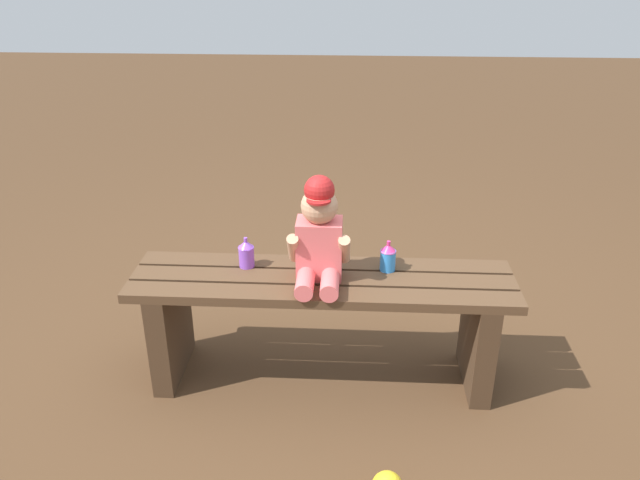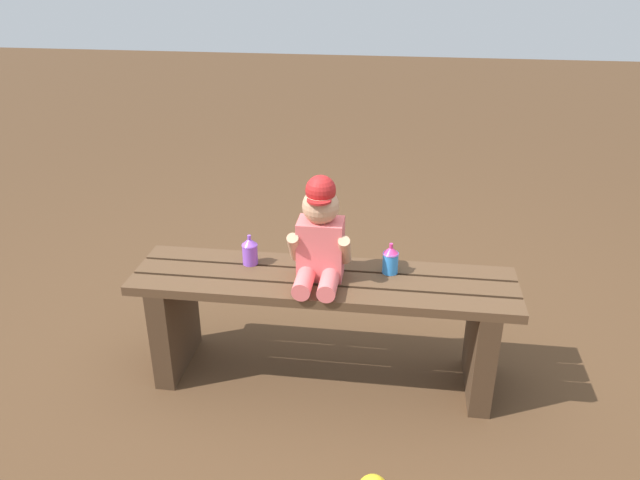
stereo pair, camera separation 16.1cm
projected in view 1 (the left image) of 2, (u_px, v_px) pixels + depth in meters
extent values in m
plane|color=#4C331E|center=(322.00, 375.00, 2.59)|extent=(16.00, 16.00, 0.00)
cube|color=#513823|center=(320.00, 298.00, 2.29)|extent=(1.47, 0.11, 0.04)
cube|color=#513823|center=(322.00, 281.00, 2.40)|extent=(1.47, 0.11, 0.04)
cube|color=#513823|center=(324.00, 266.00, 2.51)|extent=(1.47, 0.11, 0.04)
cube|color=#452F1E|center=(171.00, 327.00, 2.53)|extent=(0.08, 0.36, 0.43)
cube|color=#452F1E|center=(478.00, 337.00, 2.47)|extent=(0.08, 0.36, 0.43)
cube|color=#E56666|center=(319.00, 249.00, 2.35)|extent=(0.17, 0.12, 0.23)
sphere|color=tan|center=(319.00, 206.00, 2.28)|extent=(0.14, 0.14, 0.14)
cylinder|color=#B21E1E|center=(319.00, 200.00, 2.23)|extent=(0.09, 0.09, 0.01)
sphere|color=#B21E1E|center=(319.00, 190.00, 2.25)|extent=(0.11, 0.11, 0.11)
cylinder|color=#F06B6B|center=(305.00, 283.00, 2.28)|extent=(0.07, 0.16, 0.07)
cylinder|color=#F06B6B|center=(330.00, 284.00, 2.28)|extent=(0.07, 0.16, 0.07)
cylinder|color=tan|center=(294.00, 248.00, 2.32)|extent=(0.04, 0.12, 0.14)
cylinder|color=tan|center=(344.00, 249.00, 2.31)|extent=(0.04, 0.12, 0.14)
cylinder|color=#8C4CCC|center=(247.00, 257.00, 2.45)|extent=(0.06, 0.06, 0.08)
cone|color=#8C4CCC|center=(246.00, 244.00, 2.43)|extent=(0.06, 0.06, 0.03)
cylinder|color=#8C4CCC|center=(246.00, 240.00, 2.42)|extent=(0.01, 0.01, 0.02)
cylinder|color=#338CE5|center=(388.00, 260.00, 2.42)|extent=(0.06, 0.06, 0.08)
cone|color=#E5337F|center=(388.00, 248.00, 2.40)|extent=(0.06, 0.06, 0.03)
cylinder|color=#E5337F|center=(389.00, 243.00, 2.39)|extent=(0.01, 0.01, 0.02)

